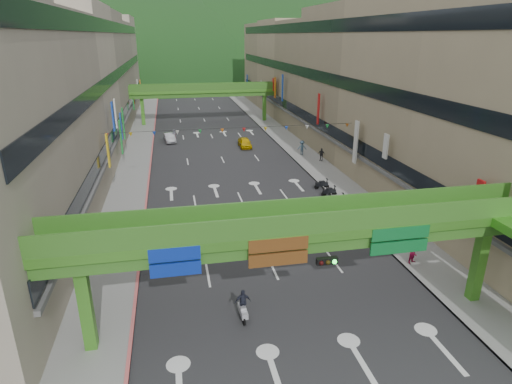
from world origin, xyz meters
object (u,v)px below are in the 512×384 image
object	(u,v)px
car_silver	(170,138)
car_yellow	(245,143)
scooter_rider_mid	(288,217)
overpass_near	(322,243)
pedestrian_red	(414,255)
scooter_rider_near	(233,226)

from	to	relation	value
car_silver	car_yellow	size ratio (longest dim) A/B	1.01
scooter_rider_mid	car_silver	distance (m)	34.57
overpass_near	pedestrian_red	bearing A→B (deg)	30.62
car_yellow	car_silver	bearing A→B (deg)	153.24
car_silver	car_yellow	bearing A→B (deg)	-34.71
scooter_rider_near	car_silver	xyz separation A→B (m)	(-4.65, 33.71, -0.20)
car_silver	scooter_rider_mid	bearing A→B (deg)	-81.85
car_silver	scooter_rider_near	bearing A→B (deg)	-89.63
pedestrian_red	car_yellow	bearing A→B (deg)	79.73
pedestrian_red	scooter_rider_mid	bearing A→B (deg)	114.05
car_silver	car_yellow	xyz separation A→B (m)	(10.56, -5.43, 0.02)
car_silver	pedestrian_red	distance (m)	43.89
overpass_near	scooter_rider_mid	xyz separation A→B (m)	(1.77, 12.66, -4.15)
pedestrian_red	car_silver	bearing A→B (deg)	92.28
car_silver	car_yellow	distance (m)	11.88
car_silver	overpass_near	bearing A→B (deg)	-88.16
overpass_near	car_silver	size ratio (longest dim) A/B	6.82
car_yellow	pedestrian_red	size ratio (longest dim) A/B	2.61
scooter_rider_near	pedestrian_red	bearing A→B (deg)	-30.76
scooter_rider_mid	pedestrian_red	distance (m)	10.27
car_yellow	pedestrian_red	xyz separation A→B (m)	(5.85, -35.27, 0.09)
overpass_near	car_yellow	world-z (taller)	overpass_near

